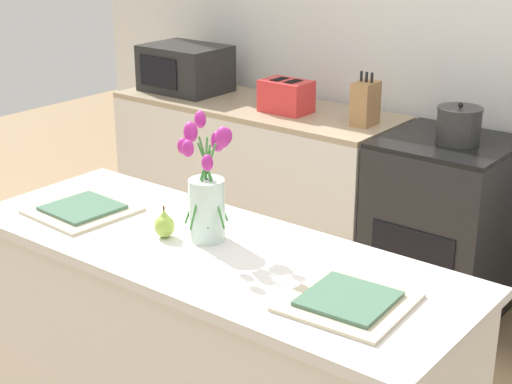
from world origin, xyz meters
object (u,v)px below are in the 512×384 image
at_px(stove_range, 441,229).
at_px(pear_figurine, 164,225).
at_px(plate_setting_right, 348,301).
at_px(microwave, 185,68).
at_px(plate_setting_left, 83,210).
at_px(knife_block, 365,103).
at_px(toaster, 286,96).
at_px(flower_vase, 207,194).
at_px(cooking_pot, 459,125).

relative_size(stove_range, pear_figurine, 8.08).
height_order(plate_setting_right, microwave, microwave).
relative_size(stove_range, microwave, 1.91).
distance_m(pear_figurine, microwave, 2.16).
bearing_deg(plate_setting_left, knife_block, 82.55).
xyz_separation_m(toaster, microwave, (-0.77, 0.04, 0.05)).
height_order(flower_vase, plate_setting_left, flower_vase).
bearing_deg(toaster, flower_vase, -62.87).
xyz_separation_m(plate_setting_right, toaster, (-1.39, 1.61, 0.09)).
bearing_deg(stove_range, toaster, -177.65).
relative_size(cooking_pot, knife_block, 0.78).
bearing_deg(plate_setting_right, toaster, 130.76).
xyz_separation_m(plate_setting_left, cooking_pot, (0.72, 1.64, 0.09)).
bearing_deg(stove_range, cooking_pot, -15.50).
height_order(stove_range, plate_setting_left, plate_setting_left).
bearing_deg(microwave, stove_range, 0.02).
distance_m(toaster, cooking_pot, 0.97).
xyz_separation_m(microwave, knife_block, (1.23, -0.01, -0.02)).
bearing_deg(pear_figurine, flower_vase, 31.38).
relative_size(cooking_pot, microwave, 0.44).
bearing_deg(stove_range, knife_block, -178.79).
bearing_deg(knife_block, pear_figurine, -83.57).
height_order(flower_vase, knife_block, flower_vase).
height_order(pear_figurine, knife_block, knife_block).
bearing_deg(toaster, knife_block, 3.46).
relative_size(plate_setting_right, knife_block, 1.29).
relative_size(plate_setting_right, cooking_pot, 1.66).
distance_m(plate_setting_right, toaster, 2.13).
distance_m(stove_range, toaster, 1.07).
height_order(toaster, microwave, microwave).
bearing_deg(knife_block, toaster, -176.54).
distance_m(plate_setting_left, toaster, 1.64).
bearing_deg(stove_range, flower_vase, -95.36).
distance_m(stove_range, plate_setting_left, 1.84).
bearing_deg(microwave, toaster, -2.79).
bearing_deg(flower_vase, cooking_pot, 82.77).
xyz_separation_m(flower_vase, pear_figurine, (-0.13, -0.08, -0.12)).
bearing_deg(plate_setting_right, flower_vase, 170.89).
distance_m(plate_setting_left, plate_setting_right, 1.14).
relative_size(stove_range, flower_vase, 2.17).
bearing_deg(plate_setting_left, stove_range, 67.96).
height_order(plate_setting_left, microwave, microwave).
bearing_deg(flower_vase, microwave, 134.79).
height_order(stove_range, knife_block, knife_block).
xyz_separation_m(pear_figurine, cooking_pot, (0.32, 1.62, 0.05)).
bearing_deg(pear_figurine, knife_block, 96.43).
height_order(pear_figurine, toaster, toaster).
bearing_deg(pear_figurine, plate_setting_right, -1.68).
bearing_deg(microwave, knife_block, -0.41).
relative_size(plate_setting_left, cooking_pot, 1.66).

